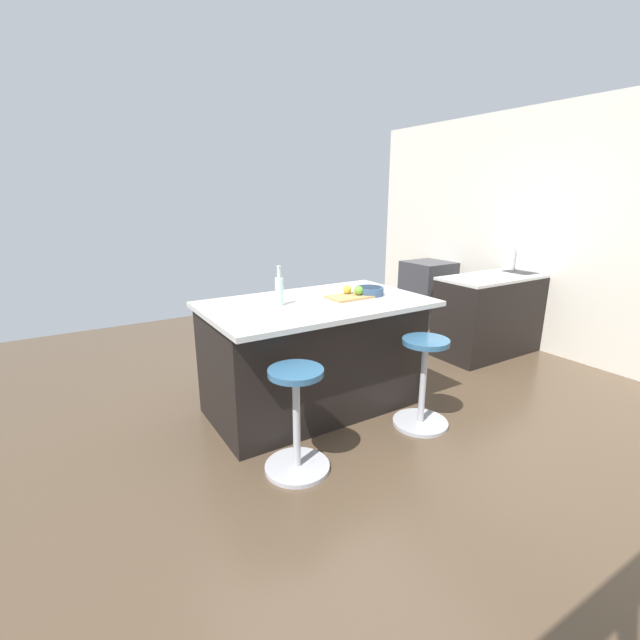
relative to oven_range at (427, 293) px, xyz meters
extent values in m
plane|color=brown|center=(2.48, 1.57, -0.44)|extent=(7.41, 7.41, 0.00)
cube|color=silver|center=(-0.35, 1.57, 0.93)|extent=(0.12, 5.70, 2.75)
cube|color=black|center=(0.00, 1.30, 0.00)|extent=(1.89, 0.60, 0.88)
cube|color=silver|center=(0.00, 1.30, 0.46)|extent=(1.89, 0.60, 0.03)
cube|color=#38383D|center=(-0.24, 1.30, 0.41)|extent=(0.44, 0.36, 0.12)
cylinder|color=#B7B7BC|center=(-0.24, 1.15, 0.61)|extent=(0.02, 0.02, 0.28)
cube|color=#38383D|center=(0.00, 0.00, 0.00)|extent=(0.60, 0.60, 0.88)
cube|color=black|center=(0.00, 0.30, -0.04)|extent=(0.44, 0.01, 0.32)
cube|color=black|center=(2.73, 1.40, 0.02)|extent=(1.75, 0.89, 0.91)
cube|color=silver|center=(2.73, 1.45, 0.49)|extent=(1.81, 1.09, 0.04)
cylinder|color=#B7B7BC|center=(2.17, 2.12, -0.43)|extent=(0.44, 0.44, 0.03)
cylinder|color=#B7B7BC|center=(2.17, 2.12, -0.09)|extent=(0.05, 0.05, 0.67)
cylinder|color=#336084|center=(2.17, 2.12, 0.27)|extent=(0.36, 0.36, 0.04)
cylinder|color=#B7B7BC|center=(3.30, 2.12, -0.43)|extent=(0.44, 0.44, 0.03)
cylinder|color=#B7B7BC|center=(3.30, 2.12, -0.09)|extent=(0.05, 0.05, 0.67)
cylinder|color=#336084|center=(3.30, 2.12, 0.27)|extent=(0.36, 0.36, 0.04)
cube|color=tan|center=(2.44, 1.48, 0.52)|extent=(0.36, 0.24, 0.02)
sphere|color=gold|center=(2.41, 1.41, 0.57)|extent=(0.08, 0.08, 0.08)
sphere|color=#609E2D|center=(2.35, 1.50, 0.57)|extent=(0.08, 0.08, 0.08)
cylinder|color=silver|center=(3.05, 1.41, 0.62)|extent=(0.06, 0.06, 0.22)
cylinder|color=silver|center=(3.05, 1.41, 0.77)|extent=(0.03, 0.03, 0.08)
cylinder|color=#B7B7BC|center=(3.05, 1.41, 0.82)|extent=(0.03, 0.03, 0.02)
cylinder|color=#334C6B|center=(2.23, 1.48, 0.55)|extent=(0.24, 0.24, 0.07)
cylinder|color=#192635|center=(2.23, 1.48, 0.56)|extent=(0.20, 0.20, 0.04)
camera|label=1|loc=(4.52, 4.38, 1.35)|focal=24.53mm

